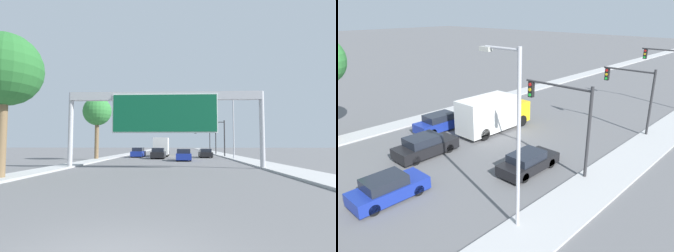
% 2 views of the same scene
% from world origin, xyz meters
% --- Properties ---
extents(median_strip_left, '(2.00, 120.00, 0.15)m').
position_xyz_m(median_strip_left, '(-9.00, 60.00, 0.07)').
color(median_strip_left, '#B0B0B0').
rests_on(median_strip_left, ground).
extents(car_far_left, '(1.77, 4.79, 1.51)m').
position_xyz_m(car_far_left, '(-5.25, 37.17, 0.71)').
color(car_far_left, navy).
rests_on(car_far_left, ground).
extents(car_far_center, '(1.90, 4.61, 1.53)m').
position_xyz_m(car_far_center, '(-1.75, 33.19, 0.72)').
color(car_far_center, black).
rests_on(car_far_center, ground).
extents(car_mid_left, '(1.83, 4.26, 1.47)m').
position_xyz_m(car_mid_left, '(1.75, 28.41, 0.69)').
color(car_mid_left, navy).
rests_on(car_mid_left, ground).
extents(car_far_right, '(1.83, 4.42, 1.35)m').
position_xyz_m(car_far_right, '(5.25, 36.36, 0.64)').
color(car_far_right, black).
rests_on(car_far_right, ground).
extents(truck_box_primary, '(2.35, 7.01, 3.11)m').
position_xyz_m(truck_box_primary, '(-1.75, 40.03, 1.58)').
color(truck_box_primary, yellow).
rests_on(truck_box_primary, ground).
extents(traffic_light_near_intersection, '(4.94, 0.32, 5.89)m').
position_xyz_m(traffic_light_near_intersection, '(6.87, 38.00, 4.03)').
color(traffic_light_near_intersection, '#2D2D30').
rests_on(traffic_light_near_intersection, ground).
extents(traffic_light_mid_block, '(4.46, 0.32, 5.56)m').
position_xyz_m(traffic_light_mid_block, '(7.01, 48.00, 3.79)').
color(traffic_light_mid_block, '#2D2D30').
rests_on(traffic_light_mid_block, ground).
extents(traffic_light_far_intersection, '(5.18, 0.32, 6.29)m').
position_xyz_m(traffic_light_far_intersection, '(6.85, 58.00, 4.30)').
color(traffic_light_far_intersection, '#2D2D30').
rests_on(traffic_light_far_intersection, ground).
extents(street_lamp_right, '(2.38, 0.28, 8.65)m').
position_xyz_m(street_lamp_right, '(8.32, 31.46, 5.07)').
color(street_lamp_right, '#B2B2B7').
rests_on(street_lamp_right, ground).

